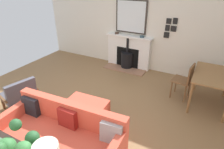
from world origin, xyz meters
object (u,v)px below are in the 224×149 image
fireplace (128,54)px  mantel_bowl_far (142,37)px  mantel_bowl_near (117,33)px  ottoman (86,110)px  armchair_accent (19,93)px  dining_chair_near_fireplace (186,79)px  dining_table (213,78)px  sofa (60,139)px

fireplace → mantel_bowl_far: size_ratio=11.07×
mantel_bowl_near → ottoman: size_ratio=0.15×
ottoman → armchair_accent: (0.36, -1.40, 0.17)m
ottoman → dining_chair_near_fireplace: 2.33m
mantel_bowl_near → mantel_bowl_far: mantel_bowl_near is taller
armchair_accent → dining_table: armchair_accent is taller
mantel_bowl_near → mantel_bowl_far: (0.00, 0.80, -0.00)m
mantel_bowl_far → ottoman: bearing=-2.0°
dining_table → dining_chair_near_fireplace: 0.54m
fireplace → dining_chair_near_fireplace: bearing=61.6°
mantel_bowl_near → sofa: size_ratio=0.06×
sofa → dining_table: (-2.61, 1.92, 0.31)m
mantel_bowl_far → sofa: size_ratio=0.06×
armchair_accent → fireplace: bearing=160.4°
mantel_bowl_near → mantel_bowl_far: bearing=90.0°
armchair_accent → ottoman: bearing=104.3°
mantel_bowl_near → sofa: 3.78m
fireplace → sofa: (3.60, 0.45, -0.09)m
mantel_bowl_near → dining_table: (1.00, 2.78, -0.38)m
sofa → dining_chair_near_fireplace: dining_chair_near_fireplace is taller
mantel_bowl_far → sofa: bearing=0.8°
sofa → ottoman: (-0.88, -0.15, -0.09)m
ottoman → armchair_accent: size_ratio=1.06×
dining_chair_near_fireplace → mantel_bowl_far: bearing=-124.9°
sofa → dining_chair_near_fireplace: size_ratio=2.31×
sofa → dining_table: bearing=143.7°
ottoman → dining_table: 2.72m
mantel_bowl_far → ottoman: 2.84m
mantel_bowl_near → armchair_accent: size_ratio=0.16×
mantel_bowl_near → sofa: bearing=13.3°
sofa → armchair_accent: size_ratio=2.54×
mantel_bowl_near → ottoman: (2.73, 0.71, -0.78)m
ottoman → armchair_accent: armchair_accent is taller
dining_chair_near_fireplace → ottoman: bearing=-42.0°
sofa → dining_table: sofa is taller
dining_table → ottoman: bearing=-50.1°
mantel_bowl_far → sofa: 3.68m
sofa → ottoman: bearing=-170.6°
fireplace → dining_table: fireplace is taller
mantel_bowl_far → sofa: (3.61, 0.05, -0.68)m
mantel_bowl_far → dining_table: bearing=63.0°
fireplace → ottoman: (2.72, 0.31, -0.18)m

